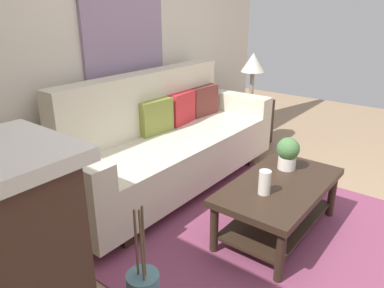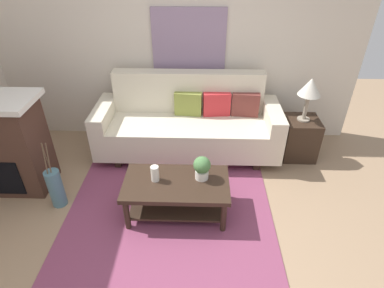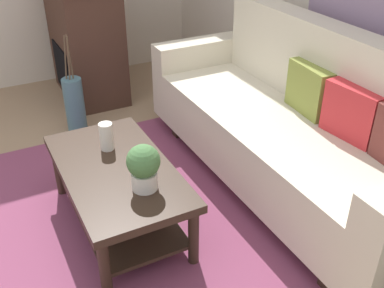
# 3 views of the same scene
# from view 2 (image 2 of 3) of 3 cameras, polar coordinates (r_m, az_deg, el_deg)

# --- Properties ---
(ground_plane) EXTENTS (8.94, 8.94, 0.00)m
(ground_plane) POSITION_cam_2_polar(r_m,az_deg,el_deg) (3.27, -4.80, -17.97)
(ground_plane) COLOR #9E7F60
(wall_back) EXTENTS (4.94, 0.10, 2.70)m
(wall_back) POSITION_cam_2_polar(r_m,az_deg,el_deg) (4.40, -2.64, 17.59)
(wall_back) COLOR beige
(wall_back) RESTS_ON ground_plane
(area_rug) EXTENTS (2.24, 2.09, 0.01)m
(area_rug) POSITION_cam_2_polar(r_m,az_deg,el_deg) (3.60, -3.99, -11.69)
(area_rug) COLOR #843D5B
(area_rug) RESTS_ON ground_plane
(couch) EXTENTS (2.41, 0.84, 1.08)m
(couch) POSITION_cam_2_polar(r_m,az_deg,el_deg) (4.25, -0.74, 3.58)
(couch) COLOR beige
(couch) RESTS_ON ground_plane
(throw_pillow_olive) EXTENTS (0.37, 0.15, 0.32)m
(throw_pillow_olive) POSITION_cam_2_polar(r_m,az_deg,el_deg) (4.25, -0.69, 7.32)
(throw_pillow_olive) COLOR olive
(throw_pillow_olive) RESTS_ON couch
(throw_pillow_crimson) EXTENTS (0.37, 0.16, 0.32)m
(throw_pillow_crimson) POSITION_cam_2_polar(r_m,az_deg,el_deg) (4.25, 4.50, 7.23)
(throw_pillow_crimson) COLOR red
(throw_pillow_crimson) RESTS_ON couch
(throw_pillow_maroon) EXTENTS (0.37, 0.15, 0.32)m
(throw_pillow_maroon) POSITION_cam_2_polar(r_m,az_deg,el_deg) (4.29, 9.64, 7.08)
(throw_pillow_maroon) COLOR brown
(throw_pillow_maroon) RESTS_ON couch
(coffee_table) EXTENTS (1.10, 0.60, 0.43)m
(coffee_table) POSITION_cam_2_polar(r_m,az_deg,el_deg) (3.36, -2.83, -8.36)
(coffee_table) COLOR #332319
(coffee_table) RESTS_ON ground_plane
(tabletop_vase) EXTENTS (0.08, 0.08, 0.17)m
(tabletop_vase) POSITION_cam_2_polar(r_m,az_deg,el_deg) (3.27, -6.73, -5.33)
(tabletop_vase) COLOR white
(tabletop_vase) RESTS_ON coffee_table
(potted_plant_tabletop) EXTENTS (0.18, 0.18, 0.26)m
(potted_plant_tabletop) POSITION_cam_2_polar(r_m,az_deg,el_deg) (3.24, 1.81, -4.23)
(potted_plant_tabletop) COLOR white
(potted_plant_tabletop) RESTS_ON coffee_table
(side_table) EXTENTS (0.44, 0.44, 0.56)m
(side_table) POSITION_cam_2_polar(r_m,az_deg,el_deg) (4.48, 18.83, 1.05)
(side_table) COLOR #332319
(side_table) RESTS_ON ground_plane
(table_lamp) EXTENTS (0.28, 0.28, 0.57)m
(table_lamp) POSITION_cam_2_polar(r_m,az_deg,el_deg) (4.17, 20.61, 9.36)
(table_lamp) COLOR gray
(table_lamp) RESTS_ON side_table
(fireplace) EXTENTS (1.02, 0.58, 1.16)m
(fireplace) POSITION_cam_2_polar(r_m,az_deg,el_deg) (4.16, -31.20, -0.07)
(fireplace) COLOR #472D23
(fireplace) RESTS_ON ground_plane
(floor_vase) EXTENTS (0.16, 0.16, 0.46)m
(floor_vase) POSITION_cam_2_polar(r_m,az_deg,el_deg) (3.82, -23.42, -7.37)
(floor_vase) COLOR slate
(floor_vase) RESTS_ON ground_plane
(floor_vase_branch_a) EXTENTS (0.04, 0.03, 0.36)m
(floor_vase_branch_a) POSITION_cam_2_polar(r_m,az_deg,el_deg) (3.57, -24.57, -2.38)
(floor_vase_branch_a) COLOR brown
(floor_vase_branch_a) RESTS_ON floor_vase
(floor_vase_branch_b) EXTENTS (0.02, 0.02, 0.36)m
(floor_vase_branch_b) POSITION_cam_2_polar(r_m,az_deg,el_deg) (3.60, -24.90, -2.20)
(floor_vase_branch_b) COLOR brown
(floor_vase_branch_b) RESTS_ON floor_vase
(floor_vase_branch_c) EXTENTS (0.03, 0.04, 0.36)m
(floor_vase_branch_c) POSITION_cam_2_polar(r_m,az_deg,el_deg) (3.57, -25.11, -2.53)
(floor_vase_branch_c) COLOR brown
(floor_vase_branch_c) RESTS_ON floor_vase
(framed_painting) EXTENTS (0.96, 0.03, 0.84)m
(framed_painting) POSITION_cam_2_polar(r_m,az_deg,el_deg) (4.31, -0.57, 18.10)
(framed_painting) COLOR gray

